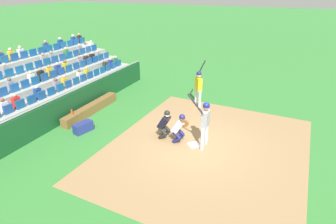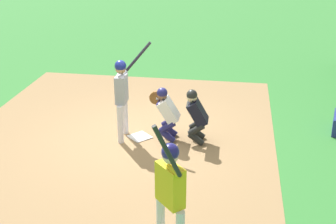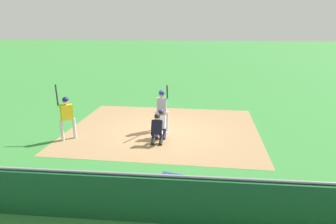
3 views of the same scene
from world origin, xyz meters
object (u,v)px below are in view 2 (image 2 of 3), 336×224
(catcher_crouching, at_px, (166,110))
(on_deck_batter, at_px, (170,187))
(home_plate_marker, at_px, (140,137))
(home_plate_umpire, at_px, (196,114))
(batter_at_plate, at_px, (122,90))

(catcher_crouching, bearing_deg, on_deck_batter, -171.99)
(home_plate_marker, distance_m, on_deck_batter, 4.14)
(home_plate_umpire, distance_m, on_deck_batter, 3.78)
(batter_at_plate, height_order, on_deck_batter, on_deck_batter)
(batter_at_plate, relative_size, on_deck_batter, 0.96)
(home_plate_umpire, bearing_deg, batter_at_plate, 89.71)
(catcher_crouching, distance_m, on_deck_batter, 3.89)
(batter_at_plate, xyz_separation_m, home_plate_umpire, (-0.01, -1.64, -0.47))
(home_plate_umpire, relative_size, on_deck_batter, 0.55)
(home_plate_marker, distance_m, batter_at_plate, 1.20)
(home_plate_marker, xyz_separation_m, catcher_crouching, (0.02, -0.62, 0.69))
(home_plate_marker, relative_size, on_deck_batter, 0.19)
(catcher_crouching, height_order, home_plate_umpire, home_plate_umpire)
(home_plate_marker, bearing_deg, catcher_crouching, -88.36)
(catcher_crouching, bearing_deg, batter_at_plate, 93.96)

